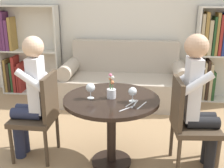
# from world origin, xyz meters

# --- Properties ---
(ground_plane) EXTENTS (16.00, 16.00, 0.00)m
(ground_plane) POSITION_xyz_m (0.00, 0.00, 0.00)
(ground_plane) COLOR tan
(back_wall) EXTENTS (5.20, 0.05, 2.70)m
(back_wall) POSITION_xyz_m (0.00, 2.11, 1.35)
(back_wall) COLOR silver
(back_wall) RESTS_ON ground_plane
(round_table) EXTENTS (0.91, 0.91, 0.71)m
(round_table) POSITION_xyz_m (0.00, 0.00, 0.56)
(round_table) COLOR black
(round_table) RESTS_ON ground_plane
(couch) EXTENTS (1.90, 0.80, 0.92)m
(couch) POSITION_xyz_m (0.00, 1.68, 0.31)
(couch) COLOR #B7A893
(couch) RESTS_ON ground_plane
(bookshelf_left) EXTENTS (0.97, 0.28, 1.45)m
(bookshelf_left) POSITION_xyz_m (-1.72, 1.95, 0.68)
(bookshelf_left) COLOR silver
(bookshelf_left) RESTS_ON ground_plane
(bookshelf_right) EXTENTS (0.97, 0.28, 1.45)m
(bookshelf_right) POSITION_xyz_m (1.42, 1.95, 0.72)
(bookshelf_right) COLOR silver
(bookshelf_right) RESTS_ON ground_plane
(chair_left) EXTENTS (0.43, 0.43, 0.90)m
(chair_left) POSITION_xyz_m (-0.73, 0.05, 0.49)
(chair_left) COLOR #473828
(chair_left) RESTS_ON ground_plane
(chair_right) EXTENTS (0.46, 0.46, 0.90)m
(chair_right) POSITION_xyz_m (0.73, 0.03, 0.49)
(chair_right) COLOR #473828
(chair_right) RESTS_ON ground_plane
(person_left) EXTENTS (0.42, 0.34, 1.27)m
(person_left) POSITION_xyz_m (-0.82, 0.05, 0.67)
(person_left) COLOR #282D47
(person_left) RESTS_ON ground_plane
(person_right) EXTENTS (0.44, 0.37, 1.31)m
(person_right) POSITION_xyz_m (0.81, 0.04, 0.71)
(person_right) COLOR black
(person_right) RESTS_ON ground_plane
(wine_glass_left) EXTENTS (0.09, 0.09, 0.15)m
(wine_glass_left) POSITION_xyz_m (-0.19, -0.03, 0.81)
(wine_glass_left) COLOR white
(wine_glass_left) RESTS_ON round_table
(wine_glass_right) EXTENTS (0.08, 0.08, 0.13)m
(wine_glass_right) POSITION_xyz_m (0.20, -0.07, 0.80)
(wine_glass_right) COLOR white
(wine_glass_right) RESTS_ON round_table
(flower_vase) EXTENTS (0.08, 0.08, 0.24)m
(flower_vase) POSITION_xyz_m (-0.00, -0.00, 0.79)
(flower_vase) COLOR silver
(flower_vase) RESTS_ON round_table
(knife_left_setting) EXTENTS (0.13, 0.15, 0.00)m
(knife_left_setting) POSITION_xyz_m (0.16, -0.24, 0.71)
(knife_left_setting) COLOR silver
(knife_left_setting) RESTS_ON round_table
(fork_left_setting) EXTENTS (0.06, 0.19, 0.00)m
(fork_left_setting) POSITION_xyz_m (0.22, -0.13, 0.71)
(fork_left_setting) COLOR silver
(fork_left_setting) RESTS_ON round_table
(knife_right_setting) EXTENTS (0.09, 0.18, 0.00)m
(knife_right_setting) POSITION_xyz_m (0.29, -0.16, 0.71)
(knife_right_setting) COLOR silver
(knife_right_setting) RESTS_ON round_table
(fork_right_setting) EXTENTS (0.10, 0.17, 0.00)m
(fork_right_setting) POSITION_xyz_m (0.19, -0.12, 0.71)
(fork_right_setting) COLOR silver
(fork_right_setting) RESTS_ON round_table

